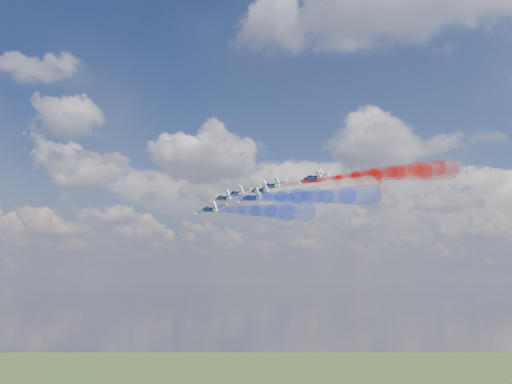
% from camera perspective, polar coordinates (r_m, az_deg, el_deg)
% --- Properties ---
extents(jet_lead, '(16.24, 15.98, 7.75)m').
position_cam_1_polar(jet_lead, '(185.67, -1.94, -0.15)').
color(jet_lead, black).
extents(trail_lead, '(39.79, 34.35, 10.94)m').
position_cam_1_polar(trail_lead, '(159.15, 2.29, 0.05)').
color(trail_lead, white).
extents(jet_inner_left, '(16.24, 15.98, 7.75)m').
position_cam_1_polar(jet_inner_left, '(170.41, -3.30, -0.64)').
color(jet_inner_left, black).
extents(trail_inner_left, '(39.79, 34.35, 10.94)m').
position_cam_1_polar(trail_inner_left, '(143.61, 1.13, -0.52)').
color(trail_inner_left, blue).
extents(jet_inner_right, '(16.24, 15.98, 7.75)m').
position_cam_1_polar(jet_inner_right, '(178.60, 1.60, 0.64)').
color(jet_inner_right, black).
extents(trail_inner_right, '(39.79, 34.35, 10.94)m').
position_cam_1_polar(trail_inner_right, '(153.02, 6.61, 0.98)').
color(trail_inner_right, red).
extents(jet_outer_left, '(16.24, 15.98, 7.75)m').
position_cam_1_polar(jet_outer_left, '(157.92, -4.70, -1.80)').
color(jet_outer_left, black).
extents(trail_outer_left, '(39.79, 34.35, 10.94)m').
position_cam_1_polar(trail_outer_left, '(130.84, -0.13, -1.90)').
color(trail_outer_left, blue).
extents(jet_center_third, '(16.24, 15.98, 7.75)m').
position_cam_1_polar(jet_center_third, '(165.92, 0.39, 0.15)').
color(jet_center_third, black).
extents(trail_center_third, '(39.79, 34.35, 10.94)m').
position_cam_1_polar(trail_center_third, '(140.06, 5.64, 0.43)').
color(trail_center_third, white).
extents(jet_outer_right, '(16.24, 15.98, 7.75)m').
position_cam_1_polar(jet_outer_right, '(173.97, 5.93, 1.46)').
color(jet_outer_right, black).
extents(trail_outer_right, '(39.79, 34.35, 10.94)m').
position_cam_1_polar(trail_outer_right, '(149.69, 11.81, 1.93)').
color(trail_outer_right, red).
extents(jet_rear_left, '(16.24, 15.98, 7.75)m').
position_cam_1_polar(jet_rear_left, '(152.73, -0.40, -0.62)').
color(jet_rear_left, black).
extents(trail_rear_left, '(39.79, 34.35, 10.94)m').
position_cam_1_polar(trail_rear_left, '(126.71, 5.24, -0.47)').
color(trail_rear_left, blue).
extents(jet_rear_right, '(16.24, 15.98, 7.75)m').
position_cam_1_polar(jet_rear_right, '(160.09, 5.68, 1.20)').
color(jet_rear_right, black).
extents(trail_rear_right, '(39.79, 34.35, 10.94)m').
position_cam_1_polar(trail_rear_right, '(135.81, 12.11, 1.68)').
color(trail_rear_right, red).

